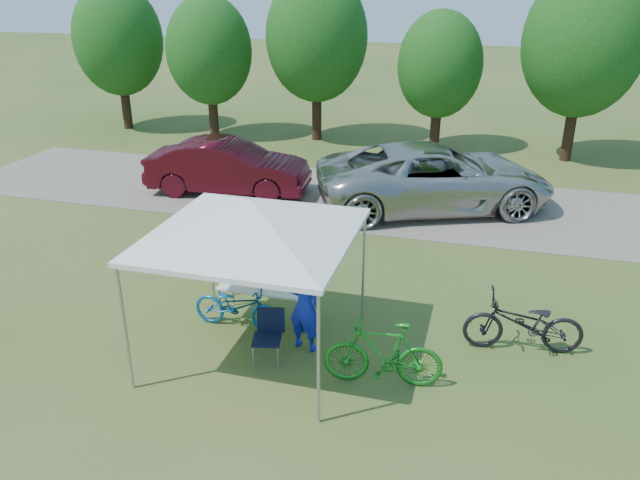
# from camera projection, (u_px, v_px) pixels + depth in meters

# --- Properties ---
(ground) EXTENTS (100.00, 100.00, 0.00)m
(ground) POSITION_uv_depth(u_px,v_px,m) (258.00, 350.00, 10.68)
(ground) COLOR #2D5119
(ground) RESTS_ON ground
(gravel_strip) EXTENTS (24.00, 5.00, 0.02)m
(gravel_strip) POSITION_uv_depth(u_px,v_px,m) (358.00, 199.00, 17.75)
(gravel_strip) COLOR gray
(gravel_strip) RESTS_ON ground
(canopy) EXTENTS (4.53, 4.53, 3.00)m
(canopy) POSITION_uv_depth(u_px,v_px,m) (251.00, 205.00, 9.62)
(canopy) COLOR #A5A5AA
(canopy) RESTS_ON ground
(treeline) EXTENTS (24.89, 4.28, 6.30)m
(treeline) POSITION_uv_depth(u_px,v_px,m) (389.00, 47.00, 21.77)
(treeline) COLOR #382314
(treeline) RESTS_ON ground
(folding_table) EXTENTS (1.71, 0.71, 0.70)m
(folding_table) POSITION_uv_depth(u_px,v_px,m) (267.00, 287.00, 11.38)
(folding_table) COLOR white
(folding_table) RESTS_ON ground
(folding_chair) EXTENTS (0.55, 0.57, 0.90)m
(folding_chair) POSITION_uv_depth(u_px,v_px,m) (269.00, 331.00, 10.26)
(folding_chair) COLOR black
(folding_chair) RESTS_ON ground
(cooler) EXTENTS (0.44, 0.30, 0.32)m
(cooler) POSITION_uv_depth(u_px,v_px,m) (249.00, 275.00, 11.38)
(cooler) COLOR white
(cooler) RESTS_ON folding_table
(ice_cream_cup) EXTENTS (0.08, 0.08, 0.06)m
(ice_cream_cup) POSITION_uv_depth(u_px,v_px,m) (291.00, 288.00, 11.19)
(ice_cream_cup) COLOR gold
(ice_cream_cup) RESTS_ON folding_table
(cyclist) EXTENTS (0.66, 0.50, 1.62)m
(cyclist) POSITION_uv_depth(u_px,v_px,m) (305.00, 306.00, 10.43)
(cyclist) COLOR #1726BC
(cyclist) RESTS_ON ground
(bike_blue) EXTENTS (1.69, 0.65, 0.88)m
(bike_blue) POSITION_uv_depth(u_px,v_px,m) (237.00, 306.00, 11.20)
(bike_blue) COLOR #12599F
(bike_blue) RESTS_ON ground
(bike_green) EXTENTS (1.90, 0.77, 1.11)m
(bike_green) POSITION_uv_depth(u_px,v_px,m) (383.00, 353.00, 9.60)
(bike_green) COLOR #1C8022
(bike_green) RESTS_ON ground
(bike_dark) EXTENTS (2.06, 0.96, 1.04)m
(bike_dark) POSITION_uv_depth(u_px,v_px,m) (524.00, 324.00, 10.47)
(bike_dark) COLOR black
(bike_dark) RESTS_ON ground
(minivan) EXTENTS (6.91, 5.09, 1.75)m
(minivan) POSITION_uv_depth(u_px,v_px,m) (435.00, 177.00, 16.71)
(minivan) COLOR #B5B6B0
(minivan) RESTS_ON gravel_strip
(sedan) EXTENTS (4.78, 2.08, 1.53)m
(sedan) POSITION_uv_depth(u_px,v_px,m) (228.00, 167.00, 17.94)
(sedan) COLOR #460B17
(sedan) RESTS_ON gravel_strip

